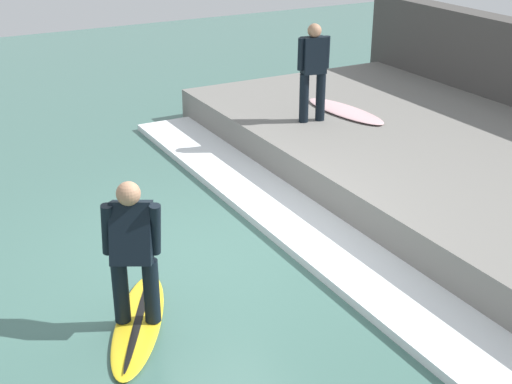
% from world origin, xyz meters
% --- Properties ---
extents(ground_plane, '(28.00, 28.00, 0.00)m').
position_xyz_m(ground_plane, '(0.00, 0.00, 0.00)').
color(ground_plane, '#426B60').
extents(concrete_ledge, '(4.40, 9.91, 0.54)m').
position_xyz_m(concrete_ledge, '(4.06, 0.00, 0.27)').
color(concrete_ledge, slate).
rests_on(concrete_ledge, ground_plane).
extents(wave_foam_crest, '(0.96, 9.42, 0.10)m').
position_xyz_m(wave_foam_crest, '(1.38, 0.00, 0.05)').
color(wave_foam_crest, white).
rests_on(wave_foam_crest, ground_plane).
extents(surfboard_riding, '(1.26, 1.81, 0.07)m').
position_xyz_m(surfboard_riding, '(-1.14, -0.91, 0.03)').
color(surfboard_riding, yellow).
rests_on(surfboard_riding, ground_plane).
extents(surfer_riding, '(0.53, 0.53, 1.47)m').
position_xyz_m(surfer_riding, '(-1.14, -0.91, 0.88)').
color(surfer_riding, black).
rests_on(surfer_riding, surfboard_riding).
extents(surfer_waiting_near, '(0.51, 0.29, 1.51)m').
position_xyz_m(surfer_waiting_near, '(2.93, 2.31, 1.39)').
color(surfer_waiting_near, black).
rests_on(surfer_waiting_near, concrete_ledge).
extents(surfboard_waiting_near, '(0.70, 1.77, 0.06)m').
position_xyz_m(surfboard_waiting_near, '(3.64, 2.41, 0.57)').
color(surfboard_waiting_near, beige).
rests_on(surfboard_waiting_near, concrete_ledge).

